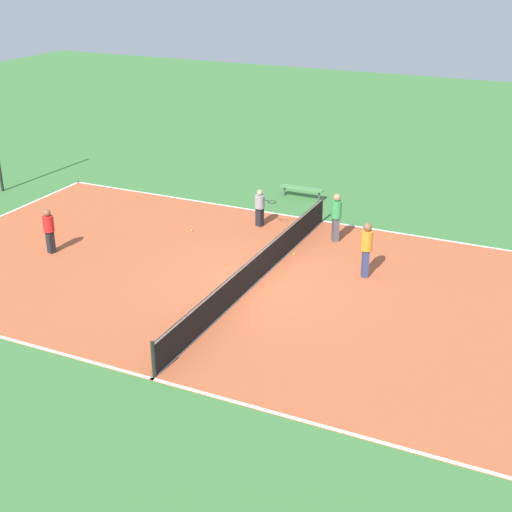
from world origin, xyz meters
name	(u,v)px	position (x,y,z in m)	size (l,w,h in m)	color
ground_plane	(256,283)	(0.00, 0.00, 0.00)	(80.00, 80.00, 0.00)	#3D7538
court_surface	(256,283)	(0.00, 0.00, 0.01)	(11.85, 22.75, 0.02)	#B75633
tennis_net	(256,268)	(0.00, 0.00, 0.51)	(11.65, 0.10, 0.96)	black
bench	(302,189)	(8.04, 1.69, 0.39)	(0.36, 1.83, 0.45)	#4C8C4C
player_coach_red	(49,228)	(-0.79, 7.23, 0.88)	(0.46, 0.46, 1.53)	black
player_center_orange	(366,246)	(1.83, -2.89, 1.05)	(0.48, 0.48, 1.78)	navy
player_baseline_gray	(260,206)	(4.42, 1.90, 0.80)	(0.59, 0.99, 1.39)	black
player_far_green	(336,214)	(4.20, -1.10, 1.02)	(0.51, 0.51, 1.73)	#4C4C51
tennis_ball_right_alley	(294,254)	(2.43, -0.27, 0.06)	(0.07, 0.07, 0.07)	#CCE033
tennis_ball_near_net	(191,230)	(2.87, 3.92, 0.06)	(0.07, 0.07, 0.07)	#CCE033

